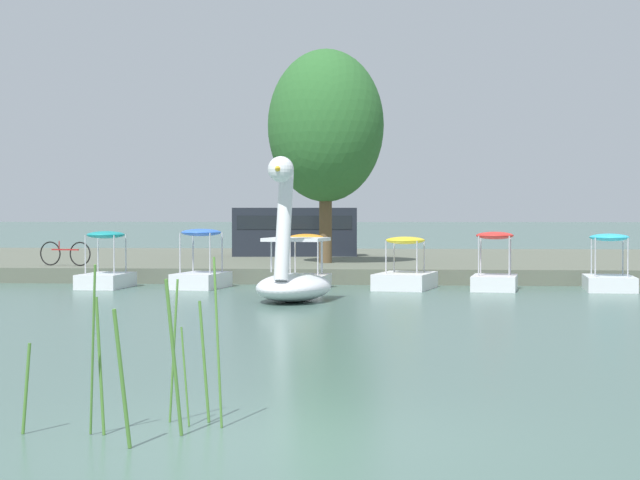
% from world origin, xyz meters
% --- Properties ---
extents(ground_plane, '(575.94, 575.94, 0.00)m').
position_xyz_m(ground_plane, '(0.00, 0.00, 0.00)').
color(ground_plane, '#47665B').
extents(shore_bank_far, '(133.39, 18.74, 0.44)m').
position_xyz_m(shore_bank_far, '(0.00, 30.64, 0.22)').
color(shore_bank_far, '#5B6051').
rests_on(shore_bank_far, ground_plane).
extents(swan_boat, '(2.01, 3.18, 3.27)m').
position_xyz_m(swan_boat, '(-1.45, 15.29, 0.63)').
color(swan_boat, white).
rests_on(swan_boat, ground_plane).
extents(pedal_boat_cyan, '(1.40, 2.23, 1.50)m').
position_xyz_m(pedal_boat_cyan, '(6.45, 19.62, 0.45)').
color(pedal_boat_cyan, white).
rests_on(pedal_boat_cyan, ground_plane).
extents(pedal_boat_red, '(1.38, 2.02, 1.54)m').
position_xyz_m(pedal_boat_red, '(3.47, 19.52, 0.43)').
color(pedal_boat_red, white).
rests_on(pedal_boat_red, ground_plane).
extents(pedal_boat_yellow, '(1.80, 2.42, 1.40)m').
position_xyz_m(pedal_boat_yellow, '(1.11, 19.79, 0.39)').
color(pedal_boat_yellow, white).
rests_on(pedal_boat_yellow, ground_plane).
extents(pedal_boat_orange, '(1.25, 1.91, 1.47)m').
position_xyz_m(pedal_boat_orange, '(-1.55, 19.69, 0.41)').
color(pedal_boat_orange, white).
rests_on(pedal_boat_orange, ground_plane).
extents(pedal_boat_blue, '(1.42, 2.12, 1.61)m').
position_xyz_m(pedal_boat_blue, '(-4.40, 19.63, 0.50)').
color(pedal_boat_blue, white).
rests_on(pedal_boat_blue, ground_plane).
extents(pedal_boat_teal, '(1.23, 2.07, 1.54)m').
position_xyz_m(pedal_boat_teal, '(-7.01, 19.56, 0.47)').
color(pedal_boat_teal, white).
rests_on(pedal_boat_teal, ground_plane).
extents(tree_broadleaf_right, '(5.10, 5.24, 6.85)m').
position_xyz_m(tree_broadleaf_right, '(-1.46, 25.36, 4.83)').
color(tree_broadleaf_right, brown).
rests_on(tree_broadleaf_right, shore_bank_far).
extents(bicycle_parked, '(1.73, 0.53, 0.75)m').
position_xyz_m(bicycle_parked, '(-9.17, 22.70, 0.82)').
color(bicycle_parked, black).
rests_on(bicycle_parked, shore_bank_far).
extents(parked_van, '(4.76, 2.21, 1.80)m').
position_xyz_m(parked_van, '(-3.08, 31.13, 1.42)').
color(parked_van, '#1E232D').
rests_on(parked_van, shore_bank_far).
extents(reed_clump_foreground, '(3.15, 1.50, 1.60)m').
position_xyz_m(reed_clump_foreground, '(-1.49, 0.26, 0.63)').
color(reed_clump_foreground, '#4C7F33').
rests_on(reed_clump_foreground, ground_plane).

